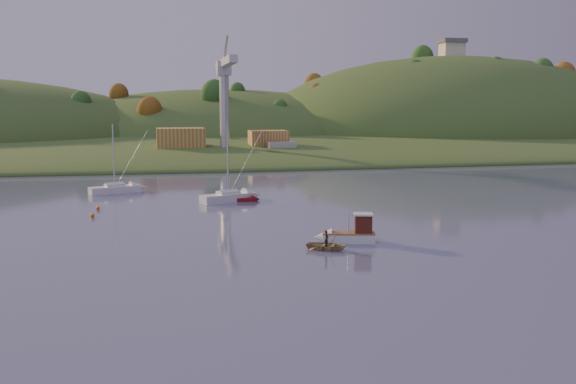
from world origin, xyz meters
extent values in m
plane|color=#393D5D|center=(0.00, 0.00, 0.00)|extent=(500.00, 500.00, 0.00)
cube|color=#315020|center=(0.00, 230.00, 0.00)|extent=(620.00, 220.00, 1.50)
ellipsoid|color=#315020|center=(0.00, 165.00, 0.00)|extent=(640.00, 150.00, 7.00)
ellipsoid|color=#315020|center=(10.00, 210.00, 0.00)|extent=(140.00, 120.00, 36.00)
ellipsoid|color=#315020|center=(95.00, 195.00, 0.00)|extent=(150.00, 130.00, 60.00)
cube|color=beige|center=(95.00, 195.00, 32.50)|extent=(8.00, 6.00, 5.00)
cube|color=#595960|center=(95.00, 195.00, 35.70)|extent=(9.00, 7.00, 1.50)
cube|color=slate|center=(5.00, 122.00, 1.20)|extent=(42.00, 16.00, 2.40)
cube|color=#965E32|center=(-8.00, 123.00, 4.80)|extent=(11.00, 8.00, 4.80)
cube|color=#965E32|center=(13.00, 124.00, 4.40)|extent=(9.00, 7.00, 4.00)
cylinder|color=#B7B7BC|center=(2.00, 120.00, 11.40)|extent=(2.20, 2.20, 18.00)
cube|color=#B7B7BC|center=(2.00, 120.00, 20.90)|extent=(3.20, 3.20, 3.20)
cube|color=#B7B7BC|center=(2.00, 111.00, 21.90)|extent=(1.80, 18.00, 1.60)
cube|color=#B7B7BC|center=(2.00, 125.00, 21.90)|extent=(1.80, 10.00, 1.60)
cube|color=silver|center=(3.26, 27.65, 0.44)|extent=(5.16, 2.86, 0.88)
cone|color=silver|center=(0.89, 28.22, 0.44)|extent=(2.07, 2.11, 1.76)
cube|color=brown|center=(3.26, 27.65, 0.90)|extent=(5.17, 2.91, 0.12)
cube|color=#451910|center=(4.59, 27.33, 1.76)|extent=(1.86, 1.79, 1.76)
cube|color=silver|center=(4.59, 27.33, 2.68)|extent=(2.10, 2.03, 0.15)
cylinder|color=silver|center=(3.26, 27.65, 2.05)|extent=(0.10, 0.10, 2.34)
cube|color=silver|center=(-20.09, 66.66, 0.50)|extent=(7.52, 4.57, 0.99)
cube|color=silver|center=(-20.09, 66.66, 1.04)|extent=(3.11, 2.47, 0.63)
cylinder|color=silver|center=(-20.09, 66.66, 5.50)|extent=(0.18, 0.18, 9.02)
cylinder|color=silver|center=(-20.09, 66.66, 1.29)|extent=(2.75, 1.13, 0.12)
cylinder|color=silver|center=(-20.09, 66.66, 1.39)|extent=(2.49, 1.23, 0.36)
cube|color=silver|center=(-4.89, 55.05, 0.52)|extent=(7.83, 4.94, 1.04)
cube|color=silver|center=(-4.89, 55.05, 1.09)|extent=(3.26, 2.64, 0.66)
cylinder|color=silver|center=(-4.89, 55.05, 5.75)|extent=(0.18, 0.18, 9.42)
cylinder|color=silver|center=(-4.89, 55.05, 1.34)|extent=(2.84, 1.25, 0.12)
cylinder|color=silver|center=(-4.89, 55.05, 1.44)|extent=(2.58, 1.33, 0.36)
imported|color=#A08758|center=(0.40, 25.05, 0.37)|extent=(4.39, 4.00, 0.74)
imported|color=black|center=(0.40, 25.05, 0.75)|extent=(0.59, 0.66, 1.51)
cube|color=#620E12|center=(-2.66, 54.80, 0.25)|extent=(3.00, 1.32, 0.49)
cone|color=#620E12|center=(-1.19, 54.73, 0.25)|extent=(1.09, 1.23, 1.18)
cube|color=slate|center=(15.00, 118.00, 1.00)|extent=(15.94, 6.85, 2.00)
cube|color=#B7B7BC|center=(15.00, 118.00, 2.66)|extent=(6.91, 3.88, 2.66)
sphere|color=orange|center=(-21.52, 46.30, 0.25)|extent=(0.50, 0.50, 0.50)
sphere|color=orange|center=(-21.31, 51.48, 0.25)|extent=(0.50, 0.50, 0.50)
camera|label=1|loc=(-14.59, -29.04, 13.02)|focal=40.00mm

